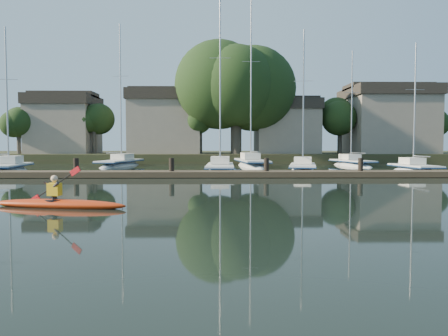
{
  "coord_description": "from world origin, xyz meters",
  "views": [
    {
      "loc": [
        -0.14,
        -13.53,
        2.09
      ],
      "look_at": [
        0.12,
        2.55,
        1.2
      ],
      "focal_mm": 35.0,
      "sensor_mm": 36.0,
      "label": 1
    }
  ],
  "objects_px": {
    "kayak": "(58,202)",
    "sailboat_3": "(303,174)",
    "dock": "(219,174)",
    "sailboat_4": "(414,174)",
    "sailboat_7": "(352,168)",
    "sailboat_0": "(8,175)",
    "sailboat_5": "(121,168)",
    "sailboat_2": "(220,175)",
    "sailboat_6": "(251,168)"
  },
  "relations": [
    {
      "from": "sailboat_0",
      "to": "sailboat_4",
      "type": "bearing_deg",
      "value": -8.78
    },
    {
      "from": "dock",
      "to": "sailboat_6",
      "type": "bearing_deg",
      "value": 76.84
    },
    {
      "from": "kayak",
      "to": "sailboat_6",
      "type": "relative_size",
      "value": 0.28
    },
    {
      "from": "dock",
      "to": "sailboat_2",
      "type": "distance_m",
      "value": 4.49
    },
    {
      "from": "sailboat_6",
      "to": "kayak",
      "type": "bearing_deg",
      "value": -112.71
    },
    {
      "from": "sailboat_0",
      "to": "sailboat_3",
      "type": "bearing_deg",
      "value": -7.06
    },
    {
      "from": "sailboat_7",
      "to": "sailboat_0",
      "type": "bearing_deg",
      "value": -172.57
    },
    {
      "from": "sailboat_2",
      "to": "sailboat_5",
      "type": "bearing_deg",
      "value": 137.19
    },
    {
      "from": "sailboat_5",
      "to": "sailboat_6",
      "type": "relative_size",
      "value": 0.87
    },
    {
      "from": "sailboat_0",
      "to": "dock",
      "type": "bearing_deg",
      "value": -25.4
    },
    {
      "from": "sailboat_6",
      "to": "sailboat_2",
      "type": "bearing_deg",
      "value": -113.94
    },
    {
      "from": "sailboat_3",
      "to": "sailboat_5",
      "type": "height_order",
      "value": "sailboat_5"
    },
    {
      "from": "dock",
      "to": "sailboat_0",
      "type": "xyz_separation_m",
      "value": [
        -15.59,
        4.87,
        -0.4
      ]
    },
    {
      "from": "kayak",
      "to": "sailboat_4",
      "type": "relative_size",
      "value": 0.44
    },
    {
      "from": "sailboat_5",
      "to": "sailboat_4",
      "type": "bearing_deg",
      "value": -10.07
    },
    {
      "from": "kayak",
      "to": "sailboat_4",
      "type": "xyz_separation_m",
      "value": [
        19.85,
        17.7,
        -0.35
      ]
    },
    {
      "from": "sailboat_4",
      "to": "sailboat_7",
      "type": "height_order",
      "value": "sailboat_7"
    },
    {
      "from": "sailboat_0",
      "to": "sailboat_5",
      "type": "relative_size",
      "value": 0.83
    },
    {
      "from": "sailboat_0",
      "to": "sailboat_6",
      "type": "height_order",
      "value": "sailboat_6"
    },
    {
      "from": "dock",
      "to": "sailboat_5",
      "type": "bearing_deg",
      "value": 124.27
    },
    {
      "from": "sailboat_2",
      "to": "sailboat_4",
      "type": "height_order",
      "value": "sailboat_2"
    },
    {
      "from": "sailboat_4",
      "to": "sailboat_2",
      "type": "bearing_deg",
      "value": 177.31
    },
    {
      "from": "sailboat_0",
      "to": "sailboat_7",
      "type": "distance_m",
      "value": 29.57
    },
    {
      "from": "sailboat_4",
      "to": "sailboat_6",
      "type": "bearing_deg",
      "value": 140.2
    },
    {
      "from": "sailboat_3",
      "to": "sailboat_7",
      "type": "relative_size",
      "value": 0.98
    },
    {
      "from": "sailboat_0",
      "to": "sailboat_7",
      "type": "bearing_deg",
      "value": 9.08
    },
    {
      "from": "dock",
      "to": "sailboat_3",
      "type": "distance_m",
      "value": 8.24
    },
    {
      "from": "sailboat_2",
      "to": "sailboat_7",
      "type": "xyz_separation_m",
      "value": [
        12.57,
        9.1,
        0.0
      ]
    },
    {
      "from": "dock",
      "to": "sailboat_5",
      "type": "relative_size",
      "value": 2.35
    },
    {
      "from": "dock",
      "to": "sailboat_4",
      "type": "xyz_separation_m",
      "value": [
        14.5,
        4.49,
        -0.38
      ]
    },
    {
      "from": "kayak",
      "to": "sailboat_5",
      "type": "height_order",
      "value": "sailboat_5"
    },
    {
      "from": "sailboat_0",
      "to": "kayak",
      "type": "bearing_deg",
      "value": -68.53
    },
    {
      "from": "sailboat_0",
      "to": "sailboat_6",
      "type": "xyz_separation_m",
      "value": [
        18.65,
        8.25,
        0.0
      ]
    },
    {
      "from": "kayak",
      "to": "sailboat_0",
      "type": "relative_size",
      "value": 0.39
    },
    {
      "from": "sailboat_2",
      "to": "sailboat_7",
      "type": "bearing_deg",
      "value": 37.23
    },
    {
      "from": "sailboat_6",
      "to": "sailboat_7",
      "type": "xyz_separation_m",
      "value": [
        9.6,
        0.46,
        0.01
      ]
    },
    {
      "from": "kayak",
      "to": "sailboat_0",
      "type": "height_order",
      "value": "sailboat_0"
    },
    {
      "from": "sailboat_6",
      "to": "sailboat_0",
      "type": "bearing_deg",
      "value": -161.13
    },
    {
      "from": "dock",
      "to": "sailboat_0",
      "type": "bearing_deg",
      "value": 162.64
    },
    {
      "from": "sailboat_0",
      "to": "sailboat_7",
      "type": "xyz_separation_m",
      "value": [
        28.26,
        8.71,
        0.02
      ]
    },
    {
      "from": "dock",
      "to": "sailboat_3",
      "type": "height_order",
      "value": "sailboat_3"
    },
    {
      "from": "sailboat_6",
      "to": "sailboat_4",
      "type": "bearing_deg",
      "value": -42.03
    },
    {
      "from": "kayak",
      "to": "dock",
      "type": "distance_m",
      "value": 14.25
    },
    {
      "from": "dock",
      "to": "sailboat_7",
      "type": "height_order",
      "value": "sailboat_7"
    },
    {
      "from": "kayak",
      "to": "sailboat_5",
      "type": "distance_m",
      "value": 26.97
    },
    {
      "from": "sailboat_0",
      "to": "sailboat_2",
      "type": "relative_size",
      "value": 0.83
    },
    {
      "from": "kayak",
      "to": "sailboat_3",
      "type": "xyz_separation_m",
      "value": [
        11.7,
        18.46,
        -0.36
      ]
    },
    {
      "from": "sailboat_0",
      "to": "sailboat_6",
      "type": "relative_size",
      "value": 0.72
    },
    {
      "from": "dock",
      "to": "sailboat_7",
      "type": "distance_m",
      "value": 18.57
    },
    {
      "from": "kayak",
      "to": "sailboat_2",
      "type": "xyz_separation_m",
      "value": [
        5.45,
        17.68,
        -0.36
      ]
    }
  ]
}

